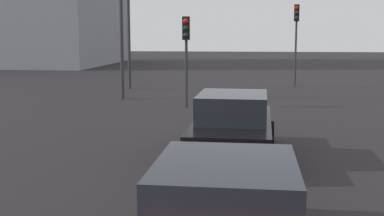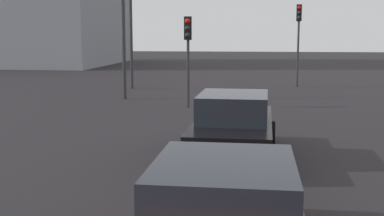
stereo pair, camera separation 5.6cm
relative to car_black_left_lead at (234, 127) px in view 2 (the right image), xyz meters
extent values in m
cube|color=black|center=(0.06, 0.00, -0.15)|extent=(4.56, 1.86, 0.67)
cube|color=#1E232B|center=(-0.17, 0.00, 0.49)|extent=(2.07, 1.59, 0.62)
cylinder|color=black|center=(1.44, -0.91, -0.43)|extent=(0.65, 0.24, 0.64)
cylinder|color=black|center=(1.48, 0.84, -0.43)|extent=(0.65, 0.24, 0.64)
cylinder|color=black|center=(-1.36, -0.85, -0.43)|extent=(0.65, 0.24, 0.64)
cylinder|color=black|center=(-1.32, 0.91, -0.43)|extent=(0.65, 0.24, 0.64)
cube|color=maroon|center=(-2.23, -0.58, -0.03)|extent=(0.03, 0.20, 0.11)
cube|color=maroon|center=(-2.20, 0.68, -0.03)|extent=(0.03, 0.20, 0.11)
cube|color=#1E232B|center=(-5.97, -0.14, 0.43)|extent=(1.97, 1.62, 0.58)
cylinder|color=black|center=(-4.41, -1.06, -0.43)|extent=(0.64, 0.23, 0.64)
cylinder|color=black|center=(-4.40, 0.76, -0.43)|extent=(0.64, 0.23, 0.64)
cylinder|color=#2D2D30|center=(16.50, -2.81, 1.04)|extent=(0.11, 0.11, 3.58)
cube|color=black|center=(16.44, -2.81, 3.28)|extent=(0.23, 0.30, 0.90)
sphere|color=red|center=(16.33, -2.79, 3.55)|extent=(0.20, 0.20, 0.20)
sphere|color=black|center=(16.33, -2.79, 3.28)|extent=(0.20, 0.20, 0.20)
sphere|color=black|center=(16.33, -2.79, 3.01)|extent=(0.20, 0.20, 0.20)
cylinder|color=#2D2D30|center=(7.89, 2.13, 0.59)|extent=(0.11, 0.11, 2.66)
cube|color=black|center=(7.83, 2.13, 2.37)|extent=(0.20, 0.28, 0.90)
sphere|color=red|center=(7.72, 2.13, 2.64)|extent=(0.20, 0.20, 0.20)
sphere|color=black|center=(7.72, 2.13, 2.37)|extent=(0.20, 0.20, 0.20)
sphere|color=black|center=(7.72, 2.13, 2.10)|extent=(0.20, 0.20, 0.20)
cylinder|color=#2D2D30|center=(14.32, 6.03, 2.85)|extent=(0.16, 0.16, 7.19)
cylinder|color=#2D2D30|center=(10.08, 5.30, 3.52)|extent=(0.16, 0.16, 8.52)
camera|label=1|loc=(-11.46, -0.41, 2.15)|focal=46.44mm
camera|label=2|loc=(-11.45, -0.46, 2.15)|focal=46.44mm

